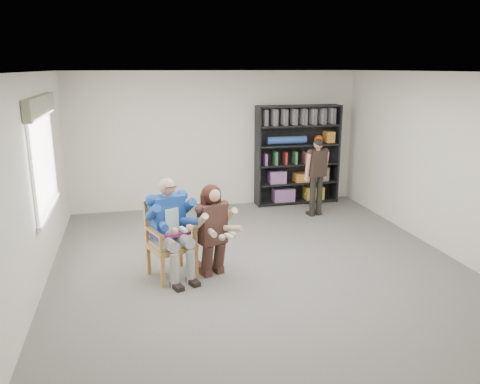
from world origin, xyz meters
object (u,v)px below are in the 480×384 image
object	(u,v)px
seated_man	(171,228)
kneeling_woman	(214,232)
armchair	(171,240)
bookshelf	(297,155)
standing_man	(317,178)

from	to	relation	value
seated_man	kneeling_woman	distance (m)	0.60
armchair	bookshelf	xyz separation A→B (m)	(2.99, 3.12, 0.50)
kneeling_woman	armchair	bearing A→B (deg)	148.05
armchair	bookshelf	bearing A→B (deg)	25.99
seated_man	standing_man	world-z (taller)	standing_man
kneeling_woman	standing_man	distance (m)	3.36
bookshelf	standing_man	distance (m)	1.00
kneeling_woman	bookshelf	xyz separation A→B (m)	(2.41, 3.24, 0.40)
kneeling_woman	standing_man	world-z (taller)	standing_man
kneeling_woman	standing_man	size ratio (longest dim) A/B	0.84
armchair	standing_man	distance (m)	3.74
kneeling_woman	bookshelf	size ratio (longest dim) A/B	0.62
standing_man	bookshelf	bearing A→B (deg)	80.30
armchair	kneeling_woman	world-z (taller)	kneeling_woman
armchair	kneeling_woman	size ratio (longest dim) A/B	0.84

